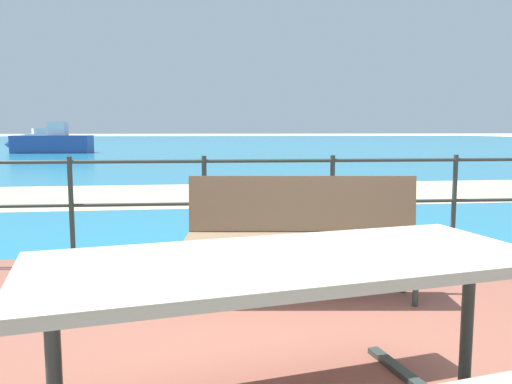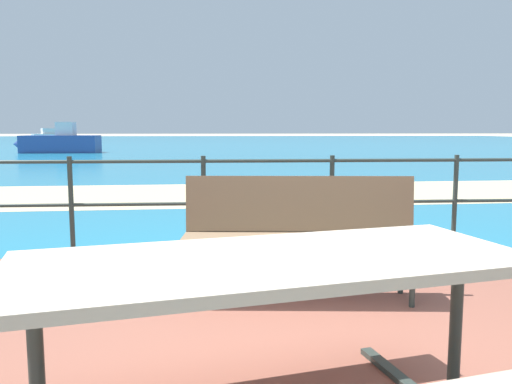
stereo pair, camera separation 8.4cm
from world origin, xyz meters
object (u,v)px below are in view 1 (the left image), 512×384
Objects in this scene: picnic_table at (288,306)px; park_bench at (303,224)px; boat_mid at (42,136)px; boat_near at (51,143)px.

park_bench is (0.40, 1.87, -0.06)m from picnic_table.
picnic_table is at bearing -96.86° from park_bench.
boat_mid reaches higher than park_bench.
park_bench is 56.23m from boat_mid.
boat_near is at bearing -105.95° from boat_mid.
boat_near is at bearing 95.00° from picnic_table.
park_bench is 0.39× the size of boat_near.
park_bench is at bearing -104.92° from boat_mid.
picnic_table is at bearing 108.60° from boat_near.
picnic_table is 57.88m from boat_mid.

